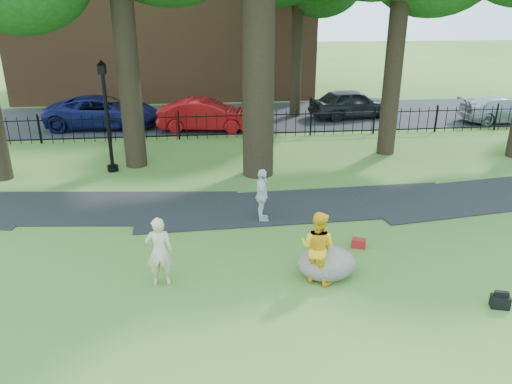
{
  "coord_description": "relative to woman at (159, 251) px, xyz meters",
  "views": [
    {
      "loc": [
        -1.94,
        -9.99,
        6.09
      ],
      "look_at": [
        -0.63,
        2.0,
        1.29
      ],
      "focal_mm": 35.0,
      "sensor_mm": 36.0,
      "label": 1
    }
  ],
  "objects": [
    {
      "name": "ground",
      "position": [
        3.0,
        0.1,
        -0.82
      ],
      "size": [
        120.0,
        120.0,
        0.0
      ],
      "primitive_type": "plane",
      "color": "#375E20",
      "rests_on": "ground"
    },
    {
      "name": "footpath",
      "position": [
        4.0,
        4.0,
        -0.82
      ],
      "size": [
        36.07,
        3.85,
        0.03
      ],
      "primitive_type": "cube",
      "rotation": [
        0.0,
        0.0,
        0.03
      ],
      "color": "black",
      "rests_on": "ground"
    },
    {
      "name": "street",
      "position": [
        3.0,
        16.1,
        -0.82
      ],
      "size": [
        80.0,
        7.0,
        0.02
      ],
      "primitive_type": "cube",
      "color": "black",
      "rests_on": "ground"
    },
    {
      "name": "iron_fence",
      "position": [
        3.0,
        12.1,
        -0.22
      ],
      "size": [
        44.0,
        0.04,
        1.2
      ],
      "color": "black",
      "rests_on": "ground"
    },
    {
      "name": "woman",
      "position": [
        0.0,
        0.0,
        0.0
      ],
      "size": [
        0.6,
        0.39,
        1.63
      ],
      "primitive_type": "imported",
      "rotation": [
        0.0,
        0.0,
        3.14
      ],
      "color": "#C9B08A",
      "rests_on": "ground"
    },
    {
      "name": "man",
      "position": [
        3.5,
        -0.25,
        0.03
      ],
      "size": [
        1.04,
        1.01,
        1.69
      ],
      "primitive_type": "imported",
      "rotation": [
        0.0,
        0.0,
        2.5
      ],
      "color": "#F5AC14",
      "rests_on": "ground"
    },
    {
      "name": "pedestrian",
      "position": [
        2.66,
        3.1,
        -0.04
      ],
      "size": [
        0.45,
        0.94,
        1.56
      ],
      "primitive_type": "imported",
      "rotation": [
        0.0,
        0.0,
        1.5
      ],
      "color": "silver",
      "rests_on": "ground"
    },
    {
      "name": "boulder",
      "position": [
        3.78,
        -0.1,
        -0.42
      ],
      "size": [
        1.62,
        1.43,
        0.78
      ],
      "primitive_type": "ellipsoid",
      "rotation": [
        0.0,
        0.0,
        -0.38
      ],
      "color": "slate",
      "rests_on": "ground"
    },
    {
      "name": "lamppost",
      "position": [
        -2.3,
        8.02,
        1.15
      ],
      "size": [
        0.4,
        0.4,
        4.01
      ],
      "rotation": [
        0.0,
        0.0,
        -0.09
      ],
      "color": "black",
      "rests_on": "ground"
    },
    {
      "name": "backpack",
      "position": [
        7.07,
        -1.71,
        -0.68
      ],
      "size": [
        0.42,
        0.32,
        0.28
      ],
      "primitive_type": "cube",
      "rotation": [
        0.0,
        0.0,
        -0.28
      ],
      "color": "black",
      "rests_on": "ground"
    },
    {
      "name": "red_bag",
      "position": [
        4.94,
        1.19,
        -0.7
      ],
      "size": [
        0.4,
        0.34,
        0.24
      ],
      "primitive_type": "cube",
      "rotation": [
        0.0,
        0.0,
        -0.41
      ],
      "color": "maroon",
      "rests_on": "ground"
    },
    {
      "name": "red_sedan",
      "position": [
        1.24,
        13.63,
        -0.08
      ],
      "size": [
        4.64,
        2.1,
        1.48
      ],
      "primitive_type": "imported",
      "rotation": [
        0.0,
        0.0,
        1.45
      ],
      "color": "#A60C11",
      "rests_on": "ground"
    },
    {
      "name": "navy_van",
      "position": [
        -3.73,
        14.76,
        -0.06
      ],
      "size": [
        5.51,
        2.66,
        1.51
      ],
      "primitive_type": "imported",
      "rotation": [
        0.0,
        0.0,
        1.54
      ],
      "color": "#0E1348",
      "rests_on": "ground"
    },
    {
      "name": "grey_car",
      "position": [
        8.91,
        15.42,
        -0.06
      ],
      "size": [
        4.69,
        2.49,
        1.52
      ],
      "primitive_type": "imported",
      "rotation": [
        0.0,
        0.0,
        1.73
      ],
      "color": "black",
      "rests_on": "ground"
    },
    {
      "name": "silver_car",
      "position": [
        16.27,
        13.6,
        -0.18
      ],
      "size": [
        4.43,
        1.86,
        1.28
      ],
      "primitive_type": "imported",
      "rotation": [
        0.0,
        0.0,
        1.56
      ],
      "color": "#9A9DA2",
      "rests_on": "ground"
    }
  ]
}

